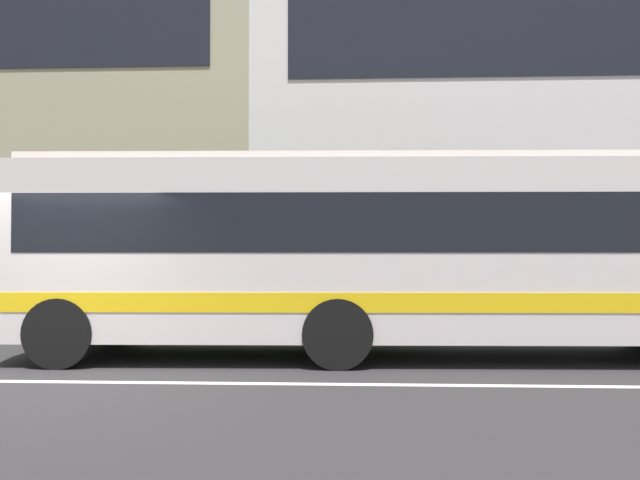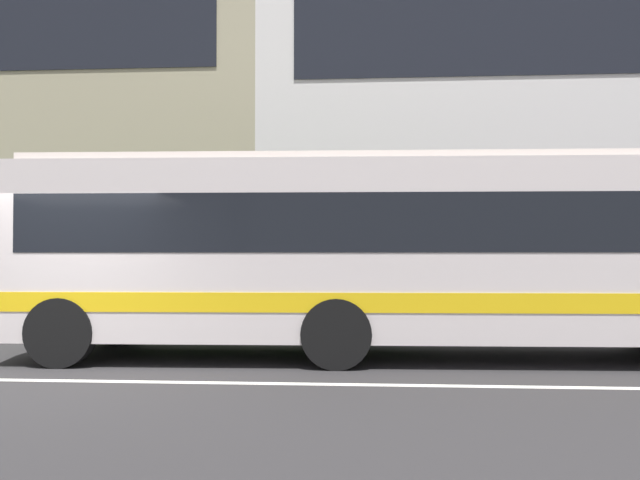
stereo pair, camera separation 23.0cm
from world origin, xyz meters
TOP-DOWN VIEW (x-y plane):
  - ground_plane at (0.00, 0.00)m, footprint 160.00×160.00m
  - lane_centre_line at (0.00, 0.00)m, footprint 60.00×0.16m
  - hedge_row_far at (-2.54, 5.85)m, footprint 15.91×1.10m
  - transit_bus at (4.45, 2.27)m, footprint 11.39×2.88m

SIDE VIEW (x-z plane):
  - ground_plane at x=0.00m, z-range 0.00..0.00m
  - lane_centre_line at x=0.00m, z-range 0.00..0.01m
  - hedge_row_far at x=-2.54m, z-range 0.00..1.01m
  - transit_bus at x=4.45m, z-range 0.16..3.28m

